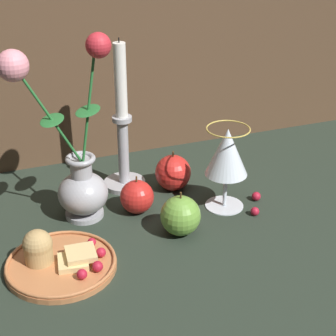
% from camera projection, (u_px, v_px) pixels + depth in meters
% --- Properties ---
extents(ground_plane, '(2.40, 2.40, 0.00)m').
position_uv_depth(ground_plane, '(164.00, 225.00, 1.09)').
color(ground_plane, '#232D23').
rests_on(ground_plane, ground).
extents(vase, '(0.20, 0.10, 0.37)m').
position_uv_depth(vase, '(76.00, 165.00, 1.06)').
color(vase, '#A3A3A8').
rests_on(vase, ground_plane).
extents(plate_with_pastries, '(0.19, 0.19, 0.07)m').
position_uv_depth(plate_with_pastries, '(57.00, 260.00, 0.96)').
color(plate_with_pastries, '#B77042').
rests_on(plate_with_pastries, ground_plane).
extents(wine_glass, '(0.09, 0.09, 0.17)m').
position_uv_depth(wine_glass, '(227.00, 155.00, 1.10)').
color(wine_glass, silver).
rests_on(wine_glass, ground_plane).
extents(candlestick, '(0.09, 0.09, 0.33)m').
position_uv_depth(candlestick, '(123.00, 136.00, 1.18)').
color(candlestick, '#A3A3A8').
rests_on(candlestick, ground_plane).
extents(apple_beside_vase, '(0.08, 0.08, 0.09)m').
position_uv_depth(apple_beside_vase, '(173.00, 173.00, 1.20)').
color(apple_beside_vase, red).
rests_on(apple_beside_vase, ground_plane).
extents(apple_near_glass, '(0.07, 0.07, 0.08)m').
position_uv_depth(apple_near_glass, '(137.00, 197.00, 1.12)').
color(apple_near_glass, red).
rests_on(apple_near_glass, ground_plane).
extents(apple_at_table_edge, '(0.08, 0.08, 0.09)m').
position_uv_depth(apple_at_table_edge, '(181.00, 216.00, 1.05)').
color(apple_at_table_edge, '#669938').
rests_on(apple_at_table_edge, ground_plane).
extents(berry_near_plate, '(0.02, 0.02, 0.02)m').
position_uv_depth(berry_near_plate, '(255.00, 211.00, 1.12)').
color(berry_near_plate, '#AD192D').
rests_on(berry_near_plate, ground_plane).
extents(berry_front_center, '(0.02, 0.02, 0.02)m').
position_uv_depth(berry_front_center, '(256.00, 196.00, 1.17)').
color(berry_front_center, '#AD192D').
rests_on(berry_front_center, ground_plane).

